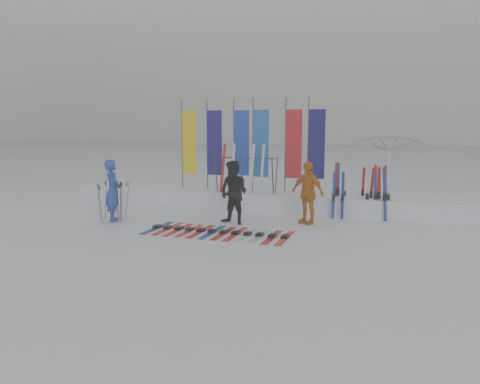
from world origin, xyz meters
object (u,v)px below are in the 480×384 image
at_px(person_yellow, 307,193).
at_px(ski_row, 218,232).
at_px(ski_rack, 246,170).
at_px(person_blue, 113,191).
at_px(person_black, 234,193).
at_px(tent_canopy, 388,172).

distance_m(person_yellow, ski_row, 2.99).
height_order(person_yellow, ski_rack, person_yellow).
bearing_deg(ski_row, person_blue, 172.84).
height_order(person_black, ski_row, person_black).
bearing_deg(person_blue, person_black, -106.57).
relative_size(person_black, tent_canopy, 0.63).
distance_m(ski_row, ski_rack, 3.84).
bearing_deg(tent_canopy, person_black, -138.97).
distance_m(person_black, person_yellow, 2.16).
height_order(person_black, person_yellow, person_black).
relative_size(person_yellow, ski_rack, 0.90).
relative_size(person_blue, ski_row, 0.48).
height_order(ski_row, ski_rack, ski_rack).
relative_size(ski_row, ski_rack, 1.90).
xyz_separation_m(person_yellow, ski_rack, (-2.41, 1.57, 0.46)).
distance_m(tent_canopy, ski_rack, 4.76).
relative_size(person_blue, person_black, 1.00).
height_order(person_blue, ski_row, person_blue).
xyz_separation_m(person_blue, ski_rack, (3.19, 3.13, 0.45)).
height_order(person_black, ski_rack, person_black).
height_order(person_blue, person_black, person_blue).
xyz_separation_m(ski_row, ski_rack, (-0.38, 3.58, 1.35)).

